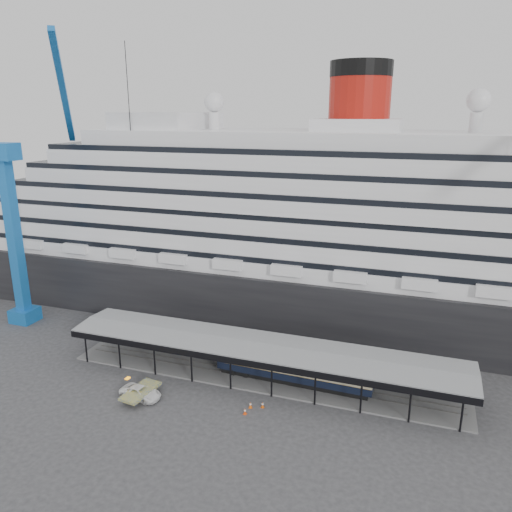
{
  "coord_description": "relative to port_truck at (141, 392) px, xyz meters",
  "views": [
    {
      "loc": [
        19.84,
        -54.45,
        36.03
      ],
      "look_at": [
        -1.71,
        8.0,
        16.86
      ],
      "focal_mm": 35.0,
      "sensor_mm": 36.0,
      "label": 1
    }
  ],
  "objects": [
    {
      "name": "traffic_cone_mid",
      "position": [
        14.15,
        1.01,
        -0.37
      ],
      "size": [
        0.46,
        0.46,
        0.82
      ],
      "rotation": [
        0.0,
        0.0,
        -0.11
      ],
      "color": "#ED460D",
      "rests_on": "ground"
    },
    {
      "name": "port_truck",
      "position": [
        0.0,
        0.0,
        0.0
      ],
      "size": [
        5.85,
        3.22,
        1.55
      ],
      "primitive_type": "imported",
      "rotation": [
        0.0,
        0.0,
        1.45
      ],
      "color": "white",
      "rests_on": "ground"
    },
    {
      "name": "traffic_cone_left",
      "position": [
        14.33,
        2.53,
        -0.36
      ],
      "size": [
        0.51,
        0.51,
        0.83
      ],
      "rotation": [
        0.0,
        0.0,
        0.22
      ],
      "color": "#ED5B0D",
      "rests_on": "ground"
    },
    {
      "name": "pullman_carriage",
      "position": [
        17.89,
        10.02,
        1.81
      ],
      "size": [
        21.74,
        3.44,
        21.28
      ],
      "rotation": [
        0.0,
        0.0,
        -0.03
      ],
      "color": "black",
      "rests_on": "ground"
    },
    {
      "name": "crane_blue",
      "position": [
        -31.94,
        15.64,
        19.18
      ],
      "size": [
        22.63,
        19.19,
        47.6
      ],
      "color": "blue",
      "rests_on": "ground"
    },
    {
      "name": "platform_canopy",
      "position": [
        13.17,
        10.02,
        1.59
      ],
      "size": [
        56.0,
        9.18,
        5.3
      ],
      "color": "slate",
      "rests_on": "ground"
    },
    {
      "name": "ground",
      "position": [
        13.17,
        5.02,
        -0.78
      ],
      "size": [
        200.0,
        200.0,
        0.0
      ],
      "primitive_type": "plane",
      "color": "#323234",
      "rests_on": "ground"
    },
    {
      "name": "traffic_cone_right",
      "position": [
        15.77,
        3.07,
        -0.38
      ],
      "size": [
        0.5,
        0.5,
        0.81
      ],
      "rotation": [
        0.0,
        0.0,
        -0.25
      ],
      "color": "#CF4F0B",
      "rests_on": "ground"
    },
    {
      "name": "cruise_ship",
      "position": [
        13.22,
        37.02,
        17.57
      ],
      "size": [
        130.0,
        30.0,
        43.9
      ],
      "color": "black",
      "rests_on": "ground"
    }
  ]
}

